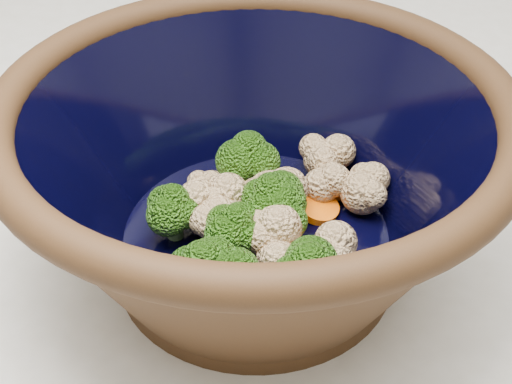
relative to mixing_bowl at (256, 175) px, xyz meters
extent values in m
cylinder|color=black|center=(0.00, 0.00, -0.08)|extent=(0.20, 0.20, 0.01)
torus|color=black|center=(0.00, 0.00, 0.05)|extent=(0.33, 0.33, 0.02)
cylinder|color=black|center=(0.00, 0.00, -0.05)|extent=(0.19, 0.19, 0.00)
cylinder|color=#608442|center=(0.00, -0.03, -0.04)|extent=(0.01, 0.01, 0.02)
ellipsoid|color=#3A7115|center=(0.00, -0.03, -0.02)|extent=(0.04, 0.04, 0.03)
cylinder|color=#608442|center=(-0.03, 0.04, -0.04)|extent=(0.01, 0.01, 0.02)
ellipsoid|color=#3A7115|center=(-0.03, 0.04, -0.01)|extent=(0.04, 0.04, 0.04)
cylinder|color=#608442|center=(-0.04, -0.04, -0.04)|extent=(0.01, 0.01, 0.02)
ellipsoid|color=#3A7115|center=(-0.04, -0.04, -0.02)|extent=(0.04, 0.04, 0.03)
cylinder|color=#608442|center=(0.02, -0.08, -0.04)|extent=(0.01, 0.01, 0.02)
ellipsoid|color=#3A7115|center=(0.02, -0.08, -0.01)|extent=(0.04, 0.04, 0.04)
cylinder|color=#608442|center=(0.02, 0.00, -0.04)|extent=(0.01, 0.01, 0.02)
ellipsoid|color=#3A7115|center=(0.02, 0.00, -0.02)|extent=(0.04, 0.04, 0.03)
cylinder|color=#608442|center=(0.01, 0.01, -0.04)|extent=(0.01, 0.01, 0.02)
ellipsoid|color=#3A7115|center=(0.01, 0.01, -0.02)|extent=(0.04, 0.04, 0.03)
cylinder|color=#608442|center=(0.07, -0.04, -0.04)|extent=(0.01, 0.01, 0.02)
ellipsoid|color=#3A7115|center=(0.07, -0.04, -0.01)|extent=(0.04, 0.04, 0.04)
cylinder|color=#608442|center=(0.03, -0.07, -0.04)|extent=(0.01, 0.01, 0.02)
ellipsoid|color=#3A7115|center=(0.03, -0.07, -0.02)|extent=(0.04, 0.04, 0.03)
sphere|color=beige|center=(-0.03, -0.01, -0.03)|extent=(0.03, 0.03, 0.03)
sphere|color=beige|center=(0.00, 0.02, -0.03)|extent=(0.03, 0.03, 0.03)
sphere|color=beige|center=(0.01, -0.01, -0.03)|extent=(0.03, 0.03, 0.03)
sphere|color=beige|center=(-0.04, 0.01, -0.04)|extent=(0.03, 0.03, 0.03)
sphere|color=beige|center=(-0.02, -0.02, -0.03)|extent=(0.03, 0.03, 0.03)
sphere|color=beige|center=(0.01, 0.08, -0.03)|extent=(0.03, 0.03, 0.03)
sphere|color=beige|center=(0.07, -0.01, -0.03)|extent=(0.03, 0.03, 0.03)
sphere|color=beige|center=(0.03, -0.03, -0.04)|extent=(0.03, 0.03, 0.03)
sphere|color=beige|center=(0.02, 0.05, -0.04)|extent=(0.03, 0.03, 0.03)
sphere|color=beige|center=(0.06, -0.03, -0.03)|extent=(0.03, 0.03, 0.03)
sphere|color=beige|center=(0.05, 0.06, -0.03)|extent=(0.03, 0.03, 0.03)
cylinder|color=orange|center=(-0.03, 0.00, -0.04)|extent=(0.03, 0.03, 0.01)
cylinder|color=orange|center=(0.02, 0.06, -0.04)|extent=(0.03, 0.03, 0.01)
cylinder|color=orange|center=(0.03, 0.04, -0.04)|extent=(0.03, 0.03, 0.01)
cylinder|color=orange|center=(0.00, 0.00, -0.04)|extent=(0.03, 0.03, 0.01)
cylinder|color=orange|center=(0.01, 0.01, -0.04)|extent=(0.03, 0.03, 0.01)
cylinder|color=orange|center=(0.00, 0.00, -0.04)|extent=(0.03, 0.03, 0.01)
cylinder|color=orange|center=(0.05, 0.00, -0.04)|extent=(0.03, 0.03, 0.01)
cylinder|color=orange|center=(-0.01, 0.00, -0.04)|extent=(0.03, 0.03, 0.01)
camera|label=1|loc=(0.21, -0.31, 0.28)|focal=50.00mm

